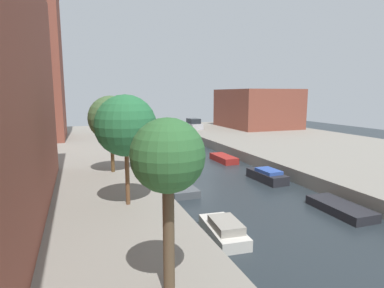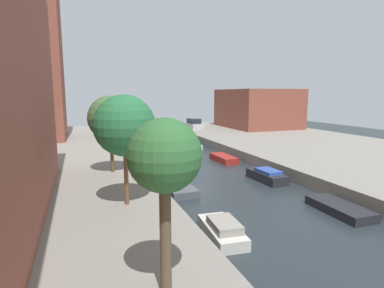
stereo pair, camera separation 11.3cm
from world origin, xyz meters
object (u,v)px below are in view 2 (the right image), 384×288
(moored_boat_left_1, at_px, (222,230))
(street_tree_1, at_px, (124,126))
(moored_boat_left_3, at_px, (155,165))
(street_tree_0, at_px, (164,159))
(moored_boat_right_3, at_px, (224,159))
(moored_boat_right_4, at_px, (191,145))
(moored_boat_right_2, at_px, (267,176))
(apartment_tower_far, at_px, (13,42))
(moored_boat_right_5, at_px, (172,136))
(street_tree_2, at_px, (111,118))
(moored_boat_right_1, at_px, (340,208))
(parked_car, at_px, (193,125))
(moored_boat_left_2, at_px, (178,187))
(low_block_right, at_px, (257,108))

(moored_boat_left_1, bearing_deg, street_tree_1, 141.12)
(moored_boat_left_1, relative_size, moored_boat_left_3, 0.91)
(street_tree_0, bearing_deg, moored_boat_right_3, 60.58)
(moored_boat_left_3, relative_size, moored_boat_right_4, 0.98)
(street_tree_1, distance_m, moored_boat_right_2, 12.49)
(street_tree_0, distance_m, street_tree_1, 7.46)
(apartment_tower_far, xyz_separation_m, moored_boat_right_5, (18.99, 0.87, -11.87))
(moored_boat_left_3, bearing_deg, moored_boat_right_3, 4.62)
(apartment_tower_far, bearing_deg, moored_boat_right_2, -49.30)
(street_tree_2, height_order, moored_boat_right_1, street_tree_2)
(moored_boat_right_2, bearing_deg, street_tree_2, 166.29)
(street_tree_1, relative_size, parked_car, 1.26)
(parked_car, distance_m, moored_boat_right_3, 19.62)
(moored_boat_left_2, relative_size, moored_boat_right_1, 1.04)
(street_tree_2, height_order, moored_boat_left_2, street_tree_2)
(parked_car, height_order, moored_boat_right_1, parked_car)
(low_block_right, height_order, moored_boat_right_5, low_block_right)
(moored_boat_left_3, bearing_deg, street_tree_2, -133.86)
(street_tree_0, bearing_deg, moored_boat_right_1, 24.39)
(apartment_tower_far, relative_size, moored_boat_right_3, 6.29)
(moored_boat_left_1, xyz_separation_m, moored_boat_right_2, (7.05, 7.38, 0.04))
(street_tree_0, bearing_deg, moored_boat_left_3, 78.06)
(moored_boat_right_2, distance_m, moored_boat_right_5, 23.49)
(moored_boat_right_3, bearing_deg, moored_boat_left_2, -132.90)
(apartment_tower_far, distance_m, street_tree_1, 29.24)
(moored_boat_right_1, distance_m, moored_boat_right_5, 30.28)
(moored_boat_left_2, bearing_deg, low_block_right, 50.16)
(street_tree_0, distance_m, moored_boat_right_5, 37.02)
(moored_boat_right_2, bearing_deg, low_block_right, 60.41)
(moored_boat_right_3, bearing_deg, street_tree_1, -132.81)
(street_tree_1, height_order, moored_boat_right_3, street_tree_1)
(apartment_tower_far, distance_m, moored_boat_right_3, 27.46)
(moored_boat_right_3, relative_size, moored_boat_right_5, 0.79)
(moored_boat_left_1, bearing_deg, moored_boat_right_5, 77.96)
(moored_boat_left_1, relative_size, moored_boat_right_4, 0.89)
(street_tree_2, distance_m, moored_boat_left_3, 7.16)
(apartment_tower_far, height_order, parked_car, apartment_tower_far)
(moored_boat_left_1, bearing_deg, street_tree_0, -130.53)
(street_tree_2, bearing_deg, moored_boat_right_3, 23.29)
(street_tree_1, distance_m, moored_boat_left_2, 7.43)
(street_tree_0, xyz_separation_m, moored_boat_right_4, (10.30, 27.22, -4.37))
(apartment_tower_far, relative_size, moored_boat_left_1, 6.65)
(moored_boat_right_1, bearing_deg, moored_boat_right_2, 91.89)
(moored_boat_left_1, bearing_deg, moored_boat_left_2, 88.79)
(moored_boat_left_1, height_order, moored_boat_left_3, moored_boat_left_1)
(moored_boat_right_3, bearing_deg, parked_car, 78.59)
(moored_boat_right_3, xyz_separation_m, moored_boat_right_5, (-0.39, 16.22, 0.08))
(street_tree_0, relative_size, moored_boat_right_3, 1.34)
(moored_boat_left_2, xyz_separation_m, moored_boat_left_3, (-0.01, 6.79, 0.10))
(low_block_right, xyz_separation_m, street_tree_2, (-25.37, -22.98, 0.68))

